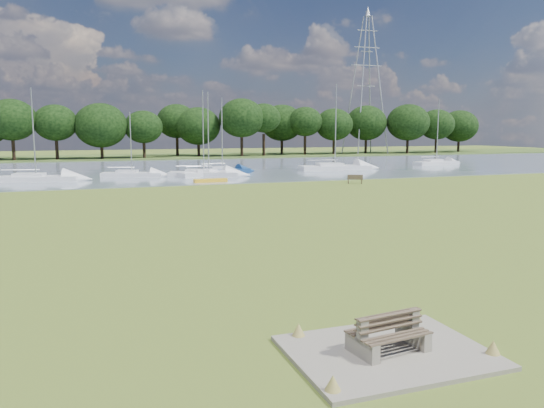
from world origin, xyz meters
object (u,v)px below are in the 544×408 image
object	(u,v)px
sailboat_5	(203,172)
bench_pair	(388,334)
kayak	(210,180)
sailboat_0	(334,166)
pylon	(367,63)
sailboat_1	(131,173)
riverbank_bench	(355,179)
sailboat_3	(436,162)
sailboat_6	(222,169)
sailboat_7	(208,172)
sailboat_2	(35,177)

from	to	relation	value
sailboat_5	bench_pair	bearing A→B (deg)	-76.68
kayak	sailboat_0	world-z (taller)	sailboat_0
bench_pair	pylon	distance (m)	97.71
sailboat_1	riverbank_bench	bearing A→B (deg)	-19.06
bench_pair	sailboat_1	size ratio (longest dim) A/B	0.27
sailboat_3	sailboat_6	bearing A→B (deg)	-178.32
sailboat_1	sailboat_3	size ratio (longest dim) A/B	0.74
kayak	sailboat_3	xyz separation A→B (m)	(34.21, 12.90, 0.33)
sailboat_3	sailboat_6	world-z (taller)	sailboat_3
kayak	sailboat_7	size ratio (longest dim) A/B	0.36
bench_pair	sailboat_2	size ratio (longest dim) A/B	0.20
pylon	sailboat_1	distance (m)	63.73
kayak	sailboat_6	size ratio (longest dim) A/B	0.38
sailboat_7	sailboat_2	bearing A→B (deg)	161.25
pylon	sailboat_2	distance (m)	71.72
riverbank_bench	sailboat_2	xyz separation A→B (m)	(-27.09, 11.62, 0.07)
sailboat_0	sailboat_6	xyz separation A→B (m)	(-13.91, -0.75, -0.02)
sailboat_1	sailboat_3	distance (m)	40.84
kayak	sailboat_3	bearing A→B (deg)	16.82
sailboat_6	sailboat_1	bearing A→B (deg)	168.52
pylon	sailboat_0	world-z (taller)	pylon
pylon	sailboat_7	distance (m)	59.52
sailboat_0	sailboat_6	bearing A→B (deg)	-172.01
sailboat_0	bench_pair	bearing A→B (deg)	-110.11
sailboat_7	kayak	bearing A→B (deg)	-119.75
sailboat_0	sailboat_1	size ratio (longest dim) A/B	1.54
bench_pair	sailboat_6	world-z (taller)	sailboat_6
kayak	bench_pair	bearing A→B (deg)	-101.20
sailboat_1	sailboat_3	xyz separation A→B (m)	(40.56, 4.76, 0.09)
sailboat_1	sailboat_5	world-z (taller)	sailboat_5
sailboat_1	sailboat_5	bearing A→B (deg)	-0.23
sailboat_0	sailboat_7	size ratio (longest dim) A/B	1.17
sailboat_0	sailboat_6	size ratio (longest dim) A/B	1.23
sailboat_6	sailboat_0	bearing A→B (deg)	-11.18
bench_pair	sailboat_7	bearing A→B (deg)	74.97
sailboat_3	sailboat_7	distance (m)	33.70
riverbank_bench	kayak	xyz separation A→B (m)	(-11.92, 5.46, -0.22)
kayak	sailboat_2	world-z (taller)	sailboat_2
kayak	sailboat_5	size ratio (longest dim) A/B	0.35
bench_pair	kayak	world-z (taller)	bench_pair
pylon	sailboat_3	bearing A→B (deg)	-103.10
sailboat_2	sailboat_5	bearing A→B (deg)	11.20
sailboat_3	sailboat_7	world-z (taller)	sailboat_3
riverbank_bench	pylon	distance (m)	62.03
bench_pair	sailboat_5	size ratio (longest dim) A/B	0.20
riverbank_bench	sailboat_5	bearing A→B (deg)	158.82
sailboat_5	sailboat_6	size ratio (longest dim) A/B	1.07
pylon	sailboat_1	size ratio (longest dim) A/B	4.30
riverbank_bench	sailboat_0	world-z (taller)	sailboat_0
bench_pair	pylon	world-z (taller)	pylon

